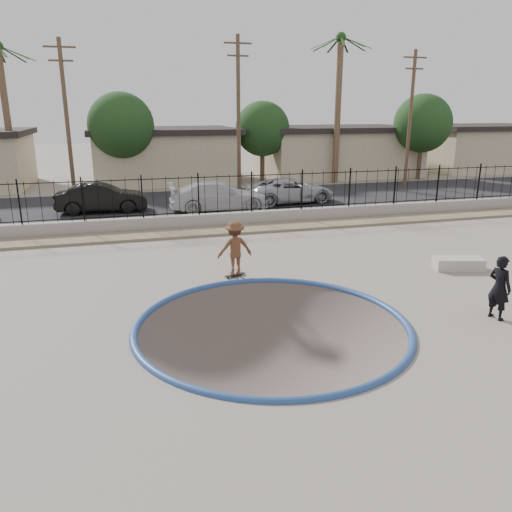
{
  "coord_description": "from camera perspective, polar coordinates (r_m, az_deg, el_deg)",
  "views": [
    {
      "loc": [
        -3.48,
        -12.06,
        5.28
      ],
      "look_at": [
        0.41,
        2.0,
        0.95
      ],
      "focal_mm": 35.0,
      "sensor_mm": 36.0,
      "label": 1
    }
  ],
  "objects": [
    {
      "name": "car_d",
      "position": [
        29.06,
        4.02,
        7.5
      ],
      "size": [
        5.29,
        2.82,
        1.41
      ],
      "primitive_type": "imported",
      "rotation": [
        0.0,
        0.0,
        1.67
      ],
      "color": "#A0A2A9",
      "rests_on": "street"
    },
    {
      "name": "skater",
      "position": [
        16.06,
        -2.43,
        0.6
      ],
      "size": [
        1.16,
        0.71,
        1.75
      ],
      "primitive_type": "imported",
      "rotation": [
        0.0,
        0.0,
        3.19
      ],
      "color": "brown",
      "rests_on": "ground"
    },
    {
      "name": "house_east",
      "position": [
        42.46,
        9.07,
        11.85
      ],
      "size": [
        12.6,
        8.6,
        3.9
      ],
      "color": "tan",
      "rests_on": "ground"
    },
    {
      "name": "concrete_ledge",
      "position": [
        18.34,
        22.11,
        -0.8
      ],
      "size": [
        1.73,
        1.1,
        0.4
      ],
      "primitive_type": "cube",
      "rotation": [
        0.0,
        0.0,
        -0.27
      ],
      "color": "#B2A99E",
      "rests_on": "ground"
    },
    {
      "name": "house_center",
      "position": [
        38.85,
        -10.5,
        11.37
      ],
      "size": [
        10.6,
        8.6,
        3.9
      ],
      "color": "tan",
      "rests_on": "ground"
    },
    {
      "name": "skateboard",
      "position": [
        16.31,
        -2.39,
        -2.19
      ],
      "size": [
        0.75,
        0.42,
        0.06
      ],
      "rotation": [
        0.0,
        0.0,
        0.34
      ],
      "color": "black",
      "rests_on": "ground"
    },
    {
      "name": "street_tree_mid",
      "position": [
        37.58,
        0.75,
        14.32
      ],
      "size": [
        3.96,
        3.96,
        5.83
      ],
      "color": "#473323",
      "rests_on": "ground"
    },
    {
      "name": "street_tree_right",
      "position": [
        40.82,
        18.52,
        14.17
      ],
      "size": [
        4.32,
        4.32,
        6.36
      ],
      "color": "#473323",
      "rests_on": "ground"
    },
    {
      "name": "retaining_wall",
      "position": [
        23.17,
        -6.49,
        4.0
      ],
      "size": [
        42.0,
        0.45,
        0.6
      ],
      "primitive_type": "cube",
      "color": "gray",
      "rests_on": "ground"
    },
    {
      "name": "palm_right",
      "position": [
        37.47,
        9.49,
        19.44
      ],
      "size": [
        2.3,
        2.3,
        10.3
      ],
      "color": "brown",
      "rests_on": "ground"
    },
    {
      "name": "street",
      "position": [
        29.73,
        -8.57,
        6.14
      ],
      "size": [
        90.0,
        8.0,
        0.04
      ],
      "primitive_type": "cube",
      "color": "black",
      "rests_on": "ground"
    },
    {
      "name": "utility_pole_left",
      "position": [
        31.16,
        -20.8,
        14.43
      ],
      "size": [
        1.7,
        0.24,
        9.0
      ],
      "color": "#473323",
      "rests_on": "ground"
    },
    {
      "name": "coping_ring",
      "position": [
        12.74,
        1.83,
        -7.97
      ],
      "size": [
        7.04,
        7.04,
        0.2
      ],
      "primitive_type": "torus",
      "color": "navy",
      "rests_on": "ground"
    },
    {
      "name": "house_east_far",
      "position": [
        49.89,
        24.19,
        11.31
      ],
      "size": [
        11.6,
        8.6,
        3.9
      ],
      "color": "tan",
      "rests_on": "ground"
    },
    {
      "name": "car_c",
      "position": [
        26.78,
        -4.25,
        6.85
      ],
      "size": [
        5.37,
        2.38,
        1.53
      ],
      "primitive_type": "imported",
      "rotation": [
        0.0,
        0.0,
        1.53
      ],
      "color": "silver",
      "rests_on": "street"
    },
    {
      "name": "utility_pole_right",
      "position": [
        36.67,
        17.21,
        14.91
      ],
      "size": [
        1.7,
        0.24,
        9.0
      ],
      "color": "#473323",
      "rests_on": "ground"
    },
    {
      "name": "palm_mid",
      "position": [
        36.67,
        -26.98,
        17.02
      ],
      "size": [
        2.3,
        2.3,
        9.3
      ],
      "color": "brown",
      "rests_on": "ground"
    },
    {
      "name": "fence",
      "position": [
        22.94,
        -6.59,
        6.93
      ],
      "size": [
        40.0,
        0.04,
        1.8
      ],
      "color": "black",
      "rests_on": "retaining_wall"
    },
    {
      "name": "rock_strip",
      "position": [
        22.16,
        -6.02,
        2.8
      ],
      "size": [
        42.0,
        1.6,
        0.11
      ],
      "primitive_type": "cube",
      "color": "#998764",
      "rests_on": "ground"
    },
    {
      "name": "bowl_pit",
      "position": [
        12.74,
        1.83,
        -7.97
      ],
      "size": [
        6.84,
        6.84,
        1.8
      ],
      "primitive_type": null,
      "color": "brown",
      "rests_on": "ground"
    },
    {
      "name": "videographer",
      "position": [
        14.29,
        26.06,
        -3.27
      ],
      "size": [
        0.54,
        0.7,
        1.7
      ],
      "primitive_type": "imported",
      "rotation": [
        0.0,
        0.0,
        1.81
      ],
      "color": "black",
      "rests_on": "ground"
    },
    {
      "name": "ground",
      "position": [
        25.13,
        -7.02,
        1.69
      ],
      "size": [
        120.0,
        120.0,
        2.2
      ],
      "primitive_type": "cube",
      "color": "slate",
      "rests_on": "ground"
    },
    {
      "name": "street_tree_left",
      "position": [
        35.08,
        -15.16,
        14.18
      ],
      "size": [
        4.32,
        4.32,
        6.36
      ],
      "color": "#473323",
      "rests_on": "ground"
    },
    {
      "name": "car_b",
      "position": [
        27.44,
        -17.24,
        6.37
      ],
      "size": [
        4.64,
        1.71,
        1.52
      ],
      "primitive_type": "imported",
      "rotation": [
        0.0,
        0.0,
        1.55
      ],
      "color": "black",
      "rests_on": "street"
    },
    {
      "name": "utility_pole_mid",
      "position": [
        31.95,
        -2.02,
        15.93
      ],
      "size": [
        1.7,
        0.24,
        9.5
      ],
      "color": "#473323",
      "rests_on": "ground"
    }
  ]
}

